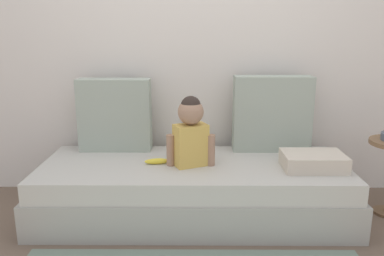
{
  "coord_description": "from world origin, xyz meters",
  "views": [
    {
      "loc": [
        0.01,
        -2.55,
        1.28
      ],
      "look_at": [
        -0.01,
        0.0,
        0.64
      ],
      "focal_mm": 36.41,
      "sensor_mm": 36.0,
      "label": 1
    }
  ],
  "objects": [
    {
      "name": "banana",
      "position": [
        -0.25,
        -0.02,
        0.41
      ],
      "size": [
        0.17,
        0.07,
        0.04
      ],
      "primitive_type": "ellipsoid",
      "rotation": [
        0.0,
        0.0,
        0.15
      ],
      "color": "yellow",
      "rests_on": "couch"
    },
    {
      "name": "back_wall",
      "position": [
        0.0,
        0.55,
        1.25
      ],
      "size": [
        5.35,
        0.1,
        2.49
      ],
      "primitive_type": "cube",
      "color": "silver",
      "rests_on": "ground"
    },
    {
      "name": "ground_plane",
      "position": [
        0.0,
        0.0,
        0.0
      ],
      "size": [
        12.0,
        12.0,
        0.0
      ],
      "primitive_type": "plane",
      "color": "brown"
    },
    {
      "name": "throw_pillow_left",
      "position": [
        -0.59,
        0.32,
        0.66
      ],
      "size": [
        0.54,
        0.16,
        0.54
      ],
      "primitive_type": "cube",
      "color": "#99A393",
      "rests_on": "couch"
    },
    {
      "name": "throw_pillow_right",
      "position": [
        0.59,
        0.32,
        0.67
      ],
      "size": [
        0.58,
        0.16,
        0.56
      ],
      "primitive_type": "cube",
      "color": "#99A393",
      "rests_on": "couch"
    },
    {
      "name": "couch",
      "position": [
        0.0,
        0.0,
        0.19
      ],
      "size": [
        2.15,
        0.83,
        0.39
      ],
      "color": "#9C978F",
      "rests_on": "ground"
    },
    {
      "name": "folded_blanket",
      "position": [
        0.79,
        -0.1,
        0.44
      ],
      "size": [
        0.4,
        0.28,
        0.1
      ],
      "primitive_type": "cube",
      "color": "beige",
      "rests_on": "couch"
    },
    {
      "name": "toddler",
      "position": [
        -0.02,
        -0.04,
        0.64
      ],
      "size": [
        0.33,
        0.21,
        0.48
      ],
      "color": "gold",
      "rests_on": "couch"
    }
  ]
}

